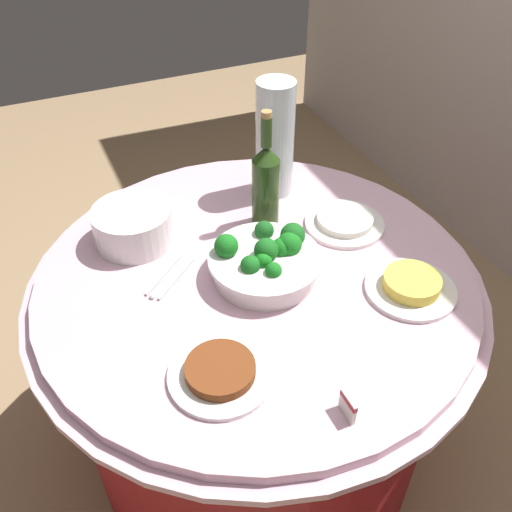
# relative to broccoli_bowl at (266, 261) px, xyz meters

# --- Properties ---
(ground_plane) EXTENTS (6.00, 6.00, 0.00)m
(ground_plane) POSITION_rel_broccoli_bowl_xyz_m (-0.02, -0.02, -0.78)
(ground_plane) COLOR #9E7F5B
(buffet_table) EXTENTS (1.16, 1.16, 0.74)m
(buffet_table) POSITION_rel_broccoli_bowl_xyz_m (-0.02, -0.02, -0.41)
(buffet_table) COLOR maroon
(buffet_table) RESTS_ON ground_plane
(broccoli_bowl) EXTENTS (0.28, 0.28, 0.11)m
(broccoli_bowl) POSITION_rel_broccoli_bowl_xyz_m (0.00, 0.00, 0.00)
(broccoli_bowl) COLOR white
(broccoli_bowl) RESTS_ON buffet_table
(plate_stack) EXTENTS (0.21, 0.21, 0.10)m
(plate_stack) POSITION_rel_broccoli_bowl_xyz_m (-0.27, -0.26, 0.01)
(plate_stack) COLOR white
(plate_stack) RESTS_ON buffet_table
(wine_bottle) EXTENTS (0.07, 0.07, 0.34)m
(wine_bottle) POSITION_rel_broccoli_bowl_xyz_m (-0.19, 0.09, 0.09)
(wine_bottle) COLOR #244014
(wine_bottle) RESTS_ON buffet_table
(decorative_fruit_vase) EXTENTS (0.11, 0.11, 0.34)m
(decorative_fruit_vase) POSITION_rel_broccoli_bowl_xyz_m (-0.33, 0.18, 0.11)
(decorative_fruit_vase) COLOR silver
(decorative_fruit_vase) RESTS_ON buffet_table
(serving_tongs) EXTENTS (0.14, 0.15, 0.01)m
(serving_tongs) POSITION_rel_broccoli_bowl_xyz_m (-0.08, -0.23, -0.04)
(serving_tongs) COLOR silver
(serving_tongs) RESTS_ON buffet_table
(food_plate_stir_fry) EXTENTS (0.22, 0.22, 0.04)m
(food_plate_stir_fry) POSITION_rel_broccoli_bowl_xyz_m (0.25, -0.22, -0.03)
(food_plate_stir_fry) COLOR white
(food_plate_stir_fry) RESTS_ON buffet_table
(food_plate_rice) EXTENTS (0.22, 0.22, 0.03)m
(food_plate_rice) POSITION_rel_broccoli_bowl_xyz_m (-0.09, 0.28, -0.03)
(food_plate_rice) COLOR white
(food_plate_rice) RESTS_ON buffet_table
(food_plate_fried_egg) EXTENTS (0.22, 0.22, 0.04)m
(food_plate_fried_egg) POSITION_rel_broccoli_bowl_xyz_m (0.20, 0.29, -0.03)
(food_plate_fried_egg) COLOR white
(food_plate_fried_egg) RESTS_ON buffet_table
(label_placard_front) EXTENTS (0.05, 0.01, 0.05)m
(label_placard_front) POSITION_rel_broccoli_bowl_xyz_m (0.44, -0.03, -0.01)
(label_placard_front) COLOR white
(label_placard_front) RESTS_ON buffet_table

